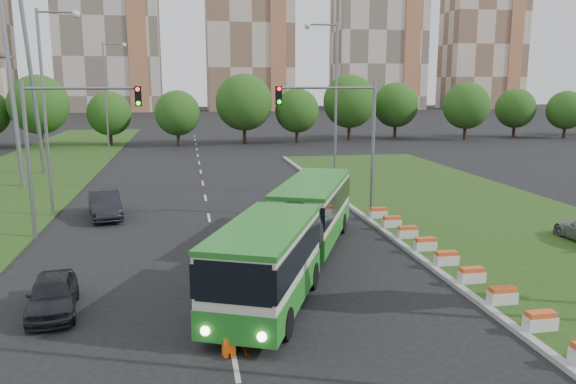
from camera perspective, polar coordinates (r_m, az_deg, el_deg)
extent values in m
plane|color=black|center=(22.58, 0.97, -9.33)|extent=(360.00, 360.00, 0.00)
cube|color=#1D3F12|center=(34.37, 20.01, -2.76)|extent=(14.00, 60.00, 0.15)
cube|color=#9A9A9A|center=(31.48, 8.99, -3.41)|extent=(0.30, 60.00, 0.18)
cube|color=#1D3F12|center=(48.45, -26.71, 0.53)|extent=(12.00, 110.00, 0.10)
cylinder|color=slate|center=(32.75, 8.63, 4.11)|extent=(0.20, 0.20, 8.00)
cylinder|color=slate|center=(31.74, 4.03, 10.51)|extent=(5.50, 0.14, 0.14)
cube|color=black|center=(31.19, -0.96, 9.79)|extent=(0.32, 0.32, 1.00)
cylinder|color=slate|center=(31.03, -24.86, 2.85)|extent=(0.20, 0.20, 8.00)
cylinder|color=slate|center=(30.21, -20.30, 9.85)|extent=(5.50, 0.14, 0.14)
cube|color=black|center=(29.87, -14.98, 9.38)|extent=(0.32, 0.32, 1.00)
cube|color=beige|center=(173.00, -17.86, 16.45)|extent=(28.00, 15.00, 52.00)
cube|color=beige|center=(172.70, -3.99, 16.61)|extent=(25.00, 15.00, 50.00)
cube|color=beige|center=(181.40, 9.18, 15.75)|extent=(27.00, 15.00, 47.00)
cube|color=beige|center=(195.38, 19.18, 13.91)|extent=(24.00, 14.00, 40.00)
cube|color=beige|center=(19.38, 2.58, -7.30)|extent=(2.51, 6.93, 2.71)
cube|color=beige|center=(27.81, -1.47, -1.66)|extent=(2.51, 8.43, 2.71)
cylinder|color=black|center=(23.21, 0.36, -4.33)|extent=(2.51, 1.26, 2.51)
cube|color=#207321|center=(19.68, 2.56, -9.80)|extent=(2.59, 6.98, 0.95)
cube|color=#207321|center=(28.02, -1.46, -3.46)|extent=(2.59, 8.48, 0.95)
cube|color=black|center=(19.24, 2.60, -6.02)|extent=(2.59, 6.98, 1.05)
cube|color=black|center=(27.72, -1.47, -0.75)|extent=(2.59, 8.48, 1.05)
imported|color=black|center=(21.32, -22.79, -9.56)|extent=(2.06, 4.08, 1.33)
imported|color=black|center=(34.98, -18.10, -1.21)|extent=(2.63, 5.05, 1.58)
imported|color=gray|center=(16.85, -4.36, -13.27)|extent=(0.59, 0.75, 1.83)
cube|color=#FF570D|center=(17.06, -6.04, -15.31)|extent=(0.34, 0.29, 0.58)
cylinder|color=black|center=(17.03, -5.99, -16.19)|extent=(0.04, 0.13, 0.13)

